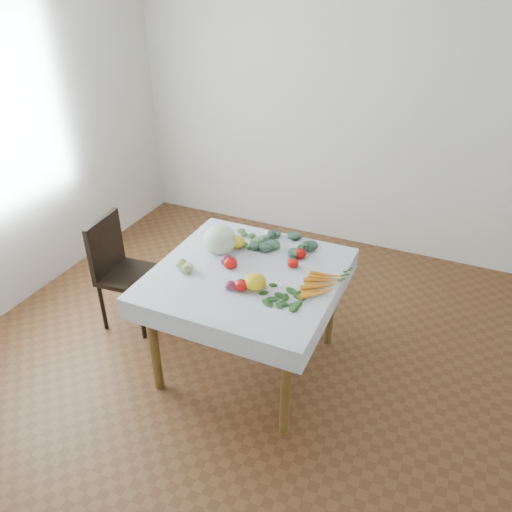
{
  "coord_description": "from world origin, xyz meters",
  "views": [
    {
      "loc": [
        1.11,
        -2.34,
        2.44
      ],
      "look_at": [
        0.01,
        0.1,
        0.82
      ],
      "focal_mm": 35.0,
      "sensor_mm": 36.0,
      "label": 1
    }
  ],
  "objects_px": {
    "carrot_bunch": "(321,284)",
    "chair": "(119,265)",
    "table": "(247,286)",
    "cabbage": "(220,239)",
    "heirloom_back": "(236,242)"
  },
  "relations": [
    {
      "from": "table",
      "to": "heirloom_back",
      "type": "height_order",
      "value": "heirloom_back"
    },
    {
      "from": "table",
      "to": "chair",
      "type": "height_order",
      "value": "chair"
    },
    {
      "from": "table",
      "to": "carrot_bunch",
      "type": "xyz_separation_m",
      "value": [
        0.47,
        0.04,
        0.12
      ]
    },
    {
      "from": "table",
      "to": "chair",
      "type": "distance_m",
      "value": 1.09
    },
    {
      "from": "cabbage",
      "to": "carrot_bunch",
      "type": "bearing_deg",
      "value": -8.23
    },
    {
      "from": "cabbage",
      "to": "table",
      "type": "bearing_deg",
      "value": -28.76
    },
    {
      "from": "table",
      "to": "carrot_bunch",
      "type": "bearing_deg",
      "value": 4.78
    },
    {
      "from": "heirloom_back",
      "to": "chair",
      "type": "bearing_deg",
      "value": -168.9
    },
    {
      "from": "chair",
      "to": "cabbage",
      "type": "distance_m",
      "value": 0.89
    },
    {
      "from": "carrot_bunch",
      "to": "chair",
      "type": "bearing_deg",
      "value": 178.7
    },
    {
      "from": "chair",
      "to": "heirloom_back",
      "type": "relative_size",
      "value": 7.42
    },
    {
      "from": "chair",
      "to": "table",
      "type": "bearing_deg",
      "value": -3.93
    },
    {
      "from": "table",
      "to": "cabbage",
      "type": "distance_m",
      "value": 0.36
    },
    {
      "from": "heirloom_back",
      "to": "carrot_bunch",
      "type": "bearing_deg",
      "value": -17.38
    },
    {
      "from": "chair",
      "to": "carrot_bunch",
      "type": "xyz_separation_m",
      "value": [
        1.54,
        -0.03,
        0.28
      ]
    }
  ]
}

